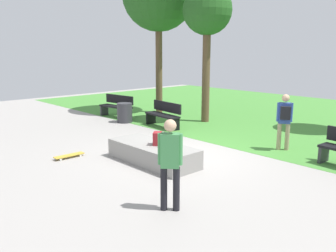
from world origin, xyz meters
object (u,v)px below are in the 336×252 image
concrete_ledge (153,153)px  tree_tall_oak (207,13)px  skater_performing_trick (170,158)px  park_bench_far_right (117,106)px  backpack_on_ledge (157,139)px  pedestrian_with_backpack (285,117)px  skateboard_by_ledge (69,155)px  park_bench_by_oak (164,114)px  trash_bin (125,113)px

concrete_ledge → tree_tall_oak: 6.78m
skater_performing_trick → park_bench_far_right: (-8.07, 4.49, -0.47)m
backpack_on_ledge → pedestrian_with_backpack: pedestrian_with_backpack is taller
backpack_on_ledge → tree_tall_oak: (-2.73, 4.87, 3.47)m
backpack_on_ledge → skateboard_by_ledge: (-1.90, -1.42, -0.57)m
concrete_ledge → pedestrian_with_backpack: (1.62, 3.42, 0.71)m
concrete_ledge → skateboard_by_ledge: 2.26m
concrete_ledge → skateboard_by_ledge: bearing=-142.5°
park_bench_by_oak → trash_bin: (-1.68, -0.53, -0.10)m
park_bench_by_oak → park_bench_far_right: bearing=-177.9°
backpack_on_ledge → park_bench_by_oak: 4.29m
backpack_on_ledge → skateboard_by_ledge: backpack_on_ledge is taller
skater_performing_trick → park_bench_by_oak: skater_performing_trick is taller
trash_bin → tree_tall_oak: bearing=50.2°
concrete_ledge → tree_tall_oak: size_ratio=0.48×
skateboard_by_ledge → trash_bin: trash_bin is taller
park_bench_far_right → backpack_on_ledge: bearing=-26.1°
trash_bin → skater_performing_trick: bearing=-30.4°
skateboard_by_ledge → park_bench_far_right: (-3.98, 4.30, 0.42)m
park_bench_far_right → park_bench_by_oak: bearing=2.1°
tree_tall_oak → pedestrian_with_backpack: size_ratio=3.25×
skateboard_by_ledge → park_bench_by_oak: bearing=104.9°
park_bench_by_oak → backpack_on_ledge: bearing=-44.2°
park_bench_by_oak → pedestrian_with_backpack: size_ratio=1.04×
pedestrian_with_backpack → park_bench_far_right: bearing=-176.2°
backpack_on_ledge → park_bench_far_right: (-5.89, 2.88, -0.15)m
concrete_ledge → park_bench_far_right: bearing=153.1°
tree_tall_oak → trash_bin: (-2.02, -2.42, -3.73)m
backpack_on_ledge → tree_tall_oak: 6.58m
skateboard_by_ledge → tree_tall_oak: 7.52m
park_bench_far_right → park_bench_by_oak: same height
concrete_ledge → pedestrian_with_backpack: size_ratio=1.57×
concrete_ledge → backpack_on_ledge: bearing=22.5°
concrete_ledge → backpack_on_ledge: backpack_on_ledge is taller
backpack_on_ledge → tree_tall_oak: bearing=167.9°
concrete_ledge → trash_bin: (-4.63, 2.50, 0.14)m
concrete_ledge → park_bench_far_right: park_bench_far_right is taller
skater_performing_trick → skateboard_by_ledge: skater_performing_trick is taller
concrete_ledge → tree_tall_oak: bearing=118.0°
skater_performing_trick → pedestrian_with_backpack: skater_performing_trick is taller
backpack_on_ledge → park_bench_by_oak: (-3.07, 2.98, -0.15)m
backpack_on_ledge → pedestrian_with_backpack: 3.70m
park_bench_by_oak → pedestrian_with_backpack: bearing=4.8°
concrete_ledge → tree_tall_oak: tree_tall_oak is taller
skater_performing_trick → trash_bin: 8.06m
park_bench_by_oak → trash_bin: park_bench_by_oak is taller
concrete_ledge → park_bench_far_right: (-5.77, 2.93, 0.25)m
park_bench_by_oak → concrete_ledge: bearing=-45.7°
backpack_on_ledge → concrete_ledge: bearing=-108.9°
backpack_on_ledge → trash_bin: (-4.75, 2.45, -0.25)m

